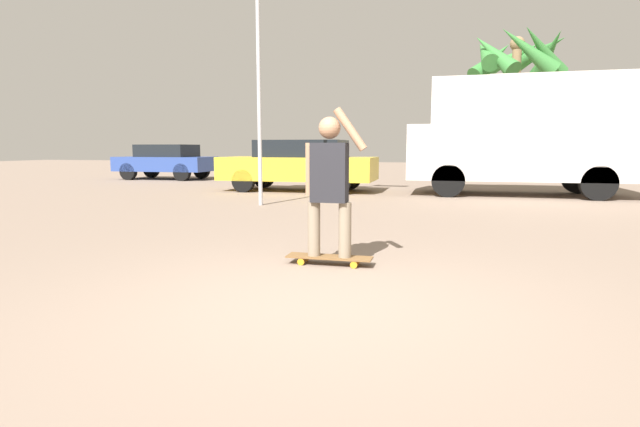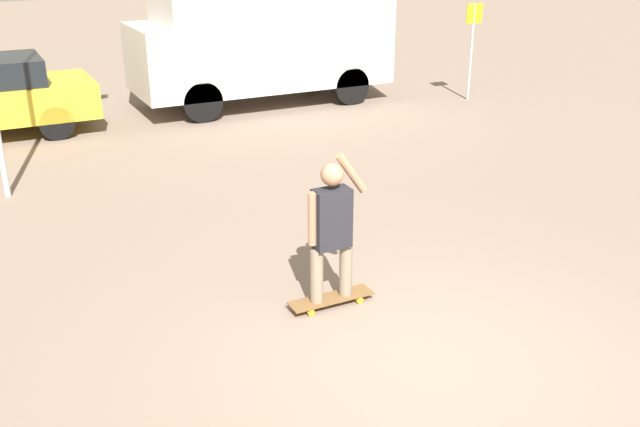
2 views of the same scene
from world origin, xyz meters
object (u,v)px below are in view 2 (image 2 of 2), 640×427
at_px(person_skateboarder, 332,224).
at_px(street_sign, 472,38).
at_px(skateboard, 331,299).
at_px(camper_van, 266,29).

relative_size(person_skateboarder, street_sign, 0.73).
bearing_deg(skateboard, person_skateboarder, 180.00).
bearing_deg(person_skateboarder, camper_van, 70.86).
bearing_deg(street_sign, skateboard, -135.91).
height_order(camper_van, street_sign, camper_van).
relative_size(person_skateboarder, camper_van, 0.28).
height_order(skateboard, street_sign, street_sign).
xyz_separation_m(person_skateboarder, street_sign, (7.59, 7.36, 0.48)).
height_order(person_skateboarder, street_sign, street_sign).
distance_m(skateboard, camper_van, 9.90).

